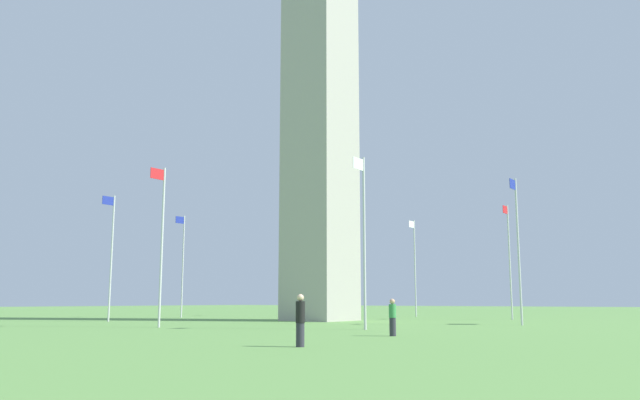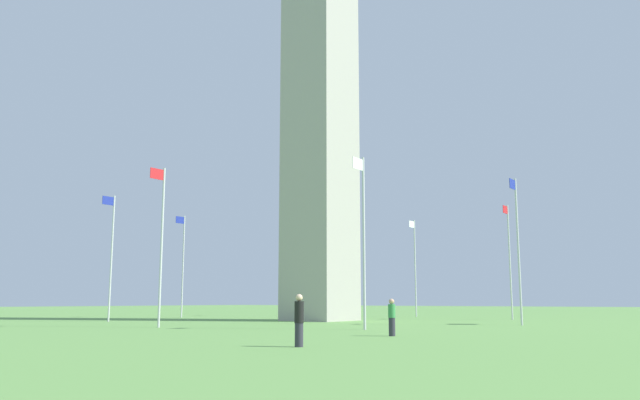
{
  "view_description": "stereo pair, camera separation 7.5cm",
  "coord_description": "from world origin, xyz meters",
  "px_view_note": "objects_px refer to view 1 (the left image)",
  "views": [
    {
      "loc": [
        41.05,
        30.04,
        1.56
      ],
      "look_at": [
        0.0,
        0.0,
        9.51
      ],
      "focal_mm": 36.14,
      "sensor_mm": 36.0,
      "label": 1
    },
    {
      "loc": [
        41.01,
        30.1,
        1.56
      ],
      "look_at": [
        0.0,
        0.0,
        9.51
      ],
      "focal_mm": 36.14,
      "sensor_mm": 36.0,
      "label": 2
    }
  ],
  "objects_px": {
    "flagpole_w": "(182,262)",
    "flagpole_se": "(509,257)",
    "flagpole_e": "(518,244)",
    "flagpole_s": "(415,264)",
    "person_green_shirt": "(393,318)",
    "flagpole_sw": "(296,265)",
    "person_black_shirt": "(300,320)",
    "flagpole_n": "(161,239)",
    "flagpole_ne": "(364,234)",
    "obelisk_monument": "(320,62)",
    "flagpole_nw": "(111,252)"
  },
  "relations": [
    {
      "from": "flagpole_ne",
      "to": "flagpole_s",
      "type": "bearing_deg",
      "value": -157.5
    },
    {
      "from": "flagpole_ne",
      "to": "flagpole_sw",
      "type": "xyz_separation_m",
      "value": [
        -22.46,
        -22.46,
        0.0
      ]
    },
    {
      "from": "flagpole_sw",
      "to": "flagpole_nw",
      "type": "relative_size",
      "value": 1.0
    },
    {
      "from": "flagpole_n",
      "to": "flagpole_e",
      "type": "bearing_deg",
      "value": 135.0
    },
    {
      "from": "flagpole_s",
      "to": "flagpole_nw",
      "type": "bearing_deg",
      "value": -22.5
    },
    {
      "from": "flagpole_e",
      "to": "obelisk_monument",
      "type": "bearing_deg",
      "value": -90.19
    },
    {
      "from": "flagpole_sw",
      "to": "flagpole_s",
      "type": "bearing_deg",
      "value": 112.5
    },
    {
      "from": "obelisk_monument",
      "to": "flagpole_nw",
      "type": "distance_m",
      "value": 22.53
    },
    {
      "from": "flagpole_s",
      "to": "person_green_shirt",
      "type": "distance_m",
      "value": 35.5
    },
    {
      "from": "flagpole_n",
      "to": "flagpole_nw",
      "type": "relative_size",
      "value": 1.0
    },
    {
      "from": "flagpole_se",
      "to": "flagpole_nw",
      "type": "relative_size",
      "value": 1.0
    },
    {
      "from": "obelisk_monument",
      "to": "person_black_shirt",
      "type": "xyz_separation_m",
      "value": [
        23.49,
        16.36,
        -20.19
      ]
    },
    {
      "from": "flagpole_ne",
      "to": "flagpole_e",
      "type": "height_order",
      "value": "same"
    },
    {
      "from": "flagpole_ne",
      "to": "flagpole_w",
      "type": "bearing_deg",
      "value": -112.5
    },
    {
      "from": "flagpole_e",
      "to": "flagpole_w",
      "type": "relative_size",
      "value": 1.0
    },
    {
      "from": "obelisk_monument",
      "to": "flagpole_nw",
      "type": "relative_size",
      "value": 4.45
    },
    {
      "from": "flagpole_e",
      "to": "flagpole_nw",
      "type": "height_order",
      "value": "same"
    },
    {
      "from": "flagpole_se",
      "to": "flagpole_sw",
      "type": "bearing_deg",
      "value": -90.0
    },
    {
      "from": "obelisk_monument",
      "to": "flagpole_ne",
      "type": "bearing_deg",
      "value": 44.87
    },
    {
      "from": "flagpole_ne",
      "to": "flagpole_s",
      "type": "distance_m",
      "value": 29.35
    },
    {
      "from": "obelisk_monument",
      "to": "person_green_shirt",
      "type": "xyz_separation_m",
      "value": [
        15.79,
        15.54,
        -20.26
      ]
    },
    {
      "from": "obelisk_monument",
      "to": "flagpole_se",
      "type": "distance_m",
      "value": 22.48
    },
    {
      "from": "person_black_shirt",
      "to": "person_green_shirt",
      "type": "bearing_deg",
      "value": -38.61
    },
    {
      "from": "flagpole_w",
      "to": "flagpole_nw",
      "type": "xyz_separation_m",
      "value": [
        11.23,
        4.65,
        0.0
      ]
    },
    {
      "from": "flagpole_e",
      "to": "flagpole_se",
      "type": "height_order",
      "value": "same"
    },
    {
      "from": "person_green_shirt",
      "to": "flagpole_sw",
      "type": "bearing_deg",
      "value": 29.1
    },
    {
      "from": "obelisk_monument",
      "to": "person_black_shirt",
      "type": "bearing_deg",
      "value": 34.85
    },
    {
      "from": "flagpole_s",
      "to": "flagpole_sw",
      "type": "bearing_deg",
      "value": -67.5
    },
    {
      "from": "flagpole_nw",
      "to": "flagpole_ne",
      "type": "bearing_deg",
      "value": 90.0
    },
    {
      "from": "flagpole_sw",
      "to": "flagpole_n",
      "type": "bearing_deg",
      "value": 22.5
    },
    {
      "from": "flagpole_ne",
      "to": "flagpole_s",
      "type": "xyz_separation_m",
      "value": [
        -27.11,
        -11.23,
        0.0
      ]
    },
    {
      "from": "flagpole_n",
      "to": "flagpole_s",
      "type": "relative_size",
      "value": 1.0
    },
    {
      "from": "flagpole_e",
      "to": "flagpole_s",
      "type": "relative_size",
      "value": 1.0
    },
    {
      "from": "flagpole_w",
      "to": "flagpole_nw",
      "type": "bearing_deg",
      "value": 22.5
    },
    {
      "from": "flagpole_e",
      "to": "flagpole_sw",
      "type": "distance_m",
      "value": 29.35
    },
    {
      "from": "obelisk_monument",
      "to": "flagpole_ne",
      "type": "xyz_separation_m",
      "value": [
        11.28,
        11.23,
        -15.94
      ]
    },
    {
      "from": "flagpole_se",
      "to": "flagpole_w",
      "type": "distance_m",
      "value": 29.35
    },
    {
      "from": "flagpole_ne",
      "to": "person_black_shirt",
      "type": "height_order",
      "value": "flagpole_ne"
    },
    {
      "from": "flagpole_sw",
      "to": "flagpole_w",
      "type": "xyz_separation_m",
      "value": [
        11.23,
        -4.65,
        0.0
      ]
    },
    {
      "from": "flagpole_s",
      "to": "person_black_shirt",
      "type": "bearing_deg",
      "value": 22.59
    },
    {
      "from": "flagpole_s",
      "to": "flagpole_nw",
      "type": "xyz_separation_m",
      "value": [
        27.11,
        -11.23,
        0.0
      ]
    },
    {
      "from": "obelisk_monument",
      "to": "flagpole_ne",
      "type": "height_order",
      "value": "obelisk_monument"
    },
    {
      "from": "flagpole_sw",
      "to": "person_black_shirt",
      "type": "xyz_separation_m",
      "value": [
        34.67,
        27.59,
        -4.25
      ]
    },
    {
      "from": "flagpole_n",
      "to": "flagpole_nw",
      "type": "distance_m",
      "value": 12.16
    },
    {
      "from": "flagpole_w",
      "to": "flagpole_se",
      "type": "bearing_deg",
      "value": 112.5
    },
    {
      "from": "flagpole_s",
      "to": "flagpole_nw",
      "type": "height_order",
      "value": "same"
    },
    {
      "from": "flagpole_n",
      "to": "flagpole_ne",
      "type": "height_order",
      "value": "same"
    },
    {
      "from": "flagpole_s",
      "to": "flagpole_nw",
      "type": "relative_size",
      "value": 1.0
    },
    {
      "from": "person_black_shirt",
      "to": "person_green_shirt",
      "type": "distance_m",
      "value": 7.75
    },
    {
      "from": "obelisk_monument",
      "to": "flagpole_sw",
      "type": "relative_size",
      "value": 4.45
    }
  ]
}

